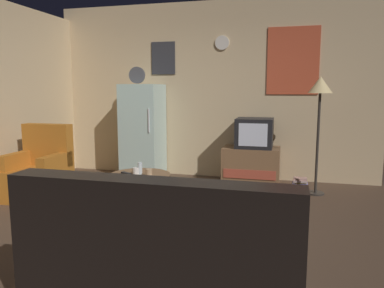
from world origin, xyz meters
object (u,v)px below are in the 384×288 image
object	(u,v)px
tv_stand	(251,165)
remote_control	(126,173)
coffee_table	(140,193)
mug_ceramic_tan	(149,173)
wine_glass	(140,169)
mug_ceramic_white	(136,171)
fridge	(143,131)
couch	(164,264)
book_stack	(300,183)
crt_tv	(254,133)
standing_lamp	(320,94)
armchair	(40,173)

from	to	relation	value
tv_stand	remote_control	xyz separation A→B (m)	(-1.29, -1.68, 0.17)
coffee_table	mug_ceramic_tan	distance (m)	0.32
wine_glass	mug_ceramic_white	bearing A→B (deg)	-151.32
fridge	tv_stand	bearing A→B (deg)	0.26
mug_ceramic_white	tv_stand	bearing A→B (deg)	55.88
tv_stand	couch	size ratio (longest dim) A/B	0.49
mug_ceramic_tan	book_stack	bearing A→B (deg)	43.68
tv_stand	crt_tv	distance (m)	0.50
fridge	mug_ceramic_tan	bearing A→B (deg)	-66.16
crt_tv	standing_lamp	xyz separation A→B (m)	(0.88, -0.37, 0.58)
mug_ceramic_white	mug_ceramic_tan	distance (m)	0.17
standing_lamp	mug_ceramic_tan	xyz separation A→B (m)	(-1.90, -1.36, -0.87)
crt_tv	coffee_table	bearing A→B (deg)	-125.55
fridge	couch	world-z (taller)	fridge
tv_stand	armchair	bearing A→B (deg)	-150.57
coffee_table	book_stack	xyz separation A→B (m)	(1.86, 1.54, -0.14)
fridge	mug_ceramic_white	bearing A→B (deg)	-70.72
tv_stand	crt_tv	size ratio (longest dim) A/B	1.56
crt_tv	coffee_table	distance (m)	2.09
fridge	wine_glass	size ratio (longest dim) A/B	11.80
coffee_table	standing_lamp	bearing A→B (deg)	31.87
coffee_table	remote_control	xyz separation A→B (m)	(-0.15, -0.04, 0.23)
coffee_table	crt_tv	bearing A→B (deg)	54.45
mug_ceramic_white	crt_tv	bearing A→B (deg)	54.98
remote_control	coffee_table	bearing A→B (deg)	43.69
fridge	coffee_table	distance (m)	1.83
standing_lamp	mug_ceramic_tan	size ratio (longest dim) A/B	17.67
mug_ceramic_tan	remote_control	world-z (taller)	mug_ceramic_tan
couch	fridge	bearing A→B (deg)	113.85
standing_lamp	armchair	distance (m)	3.84
remote_control	armchair	xyz separation A→B (m)	(-1.33, 0.21, -0.11)
fridge	remote_control	xyz separation A→B (m)	(0.46, -1.67, -0.31)
standing_lamp	coffee_table	distance (m)	2.67
crt_tv	mug_ceramic_tan	size ratio (longest dim) A/B	6.00
standing_lamp	remote_control	bearing A→B (deg)	-149.17
mug_ceramic_tan	couch	xyz separation A→B (m)	(0.77, -1.74, -0.17)
mug_ceramic_white	book_stack	world-z (taller)	mug_ceramic_white
mug_ceramic_tan	book_stack	world-z (taller)	mug_ceramic_tan
tv_stand	wine_glass	distance (m)	2.03
standing_lamp	coffee_table	world-z (taller)	standing_lamp
mug_ceramic_white	fridge	bearing A→B (deg)	109.28
standing_lamp	book_stack	xyz separation A→B (m)	(-0.20, 0.27, -1.28)
mug_ceramic_white	coffee_table	bearing A→B (deg)	72.29
mug_ceramic_tan	fridge	bearing A→B (deg)	113.84
armchair	mug_ceramic_white	bearing A→B (deg)	-8.92
tv_stand	crt_tv	xyz separation A→B (m)	(0.04, -0.00, 0.50)
fridge	mug_ceramic_tan	xyz separation A→B (m)	(0.76, -1.72, -0.27)
mug_ceramic_white	armchair	world-z (taller)	armchair
tv_stand	coffee_table	bearing A→B (deg)	-124.63
tv_stand	couch	distance (m)	3.48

